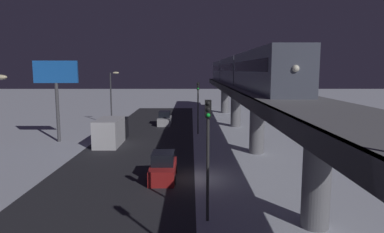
{
  "coord_description": "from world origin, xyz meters",
  "views": [
    {
      "loc": [
        0.07,
        24.29,
        7.9
      ],
      "look_at": [
        -0.04,
        -13.37,
        2.78
      ],
      "focal_mm": 32.08,
      "sensor_mm": 36.0,
      "label": 1
    }
  ],
  "objects_px": {
    "sedan_silver": "(165,119)",
    "box_truck": "(111,131)",
    "traffic_light_mid": "(198,100)",
    "subway_train": "(236,70)",
    "sedan_red": "(163,168)",
    "commercial_billboard": "(56,80)",
    "traffic_light_near": "(208,143)"
  },
  "relations": [
    {
      "from": "sedan_silver",
      "to": "traffic_light_near",
      "type": "distance_m",
      "value": 32.63
    },
    {
      "from": "box_truck",
      "to": "traffic_light_mid",
      "type": "bearing_deg",
      "value": -150.98
    },
    {
      "from": "box_truck",
      "to": "subway_train",
      "type": "bearing_deg",
      "value": -141.87
    },
    {
      "from": "subway_train",
      "to": "sedan_red",
      "type": "bearing_deg",
      "value": 70.92
    },
    {
      "from": "box_truck",
      "to": "commercial_billboard",
      "type": "distance_m",
      "value": 8.2
    },
    {
      "from": "subway_train",
      "to": "traffic_light_mid",
      "type": "height_order",
      "value": "subway_train"
    },
    {
      "from": "sedan_red",
      "to": "traffic_light_near",
      "type": "bearing_deg",
      "value": -67.79
    },
    {
      "from": "sedan_silver",
      "to": "traffic_light_mid",
      "type": "distance_m",
      "value": 9.42
    },
    {
      "from": "traffic_light_near",
      "to": "commercial_billboard",
      "type": "xyz_separation_m",
      "value": [
        15.54,
        -20.24,
        2.63
      ]
    },
    {
      "from": "subway_train",
      "to": "sedan_silver",
      "type": "distance_m",
      "value": 12.39
    },
    {
      "from": "sedan_red",
      "to": "box_truck",
      "type": "relative_size",
      "value": 0.58
    },
    {
      "from": "sedan_red",
      "to": "commercial_billboard",
      "type": "bearing_deg",
      "value": 133.89
    },
    {
      "from": "sedan_silver",
      "to": "box_truck",
      "type": "relative_size",
      "value": 0.6
    },
    {
      "from": "box_truck",
      "to": "sedan_silver",
      "type": "bearing_deg",
      "value": -110.71
    },
    {
      "from": "sedan_red",
      "to": "traffic_light_mid",
      "type": "bearing_deg",
      "value": 80.64
    },
    {
      "from": "sedan_red",
      "to": "traffic_light_near",
      "type": "distance_m",
      "value": 8.4
    },
    {
      "from": "traffic_light_mid",
      "to": "traffic_light_near",
      "type": "bearing_deg",
      "value": 90.0
    },
    {
      "from": "subway_train",
      "to": "sedan_silver",
      "type": "xyz_separation_m",
      "value": [
        10.11,
        -0.99,
        -7.1
      ]
    },
    {
      "from": "sedan_red",
      "to": "commercial_billboard",
      "type": "distance_m",
      "value": 19.21
    },
    {
      "from": "sedan_silver",
      "to": "traffic_light_near",
      "type": "height_order",
      "value": "traffic_light_near"
    },
    {
      "from": "subway_train",
      "to": "sedan_red",
      "type": "xyz_separation_m",
      "value": [
        8.31,
        24.02,
        -7.12
      ]
    },
    {
      "from": "traffic_light_mid",
      "to": "commercial_billboard",
      "type": "xyz_separation_m",
      "value": [
        15.54,
        4.44,
        2.63
      ]
    },
    {
      "from": "traffic_light_near",
      "to": "commercial_billboard",
      "type": "distance_m",
      "value": 25.65
    },
    {
      "from": "sedan_silver",
      "to": "commercial_billboard",
      "type": "relative_size",
      "value": 0.5
    },
    {
      "from": "traffic_light_near",
      "to": "commercial_billboard",
      "type": "relative_size",
      "value": 0.72
    },
    {
      "from": "sedan_red",
      "to": "box_truck",
      "type": "distance_m",
      "value": 13.98
    },
    {
      "from": "sedan_silver",
      "to": "box_truck",
      "type": "bearing_deg",
      "value": -110.71
    },
    {
      "from": "sedan_silver",
      "to": "commercial_billboard",
      "type": "xyz_separation_m",
      "value": [
        10.84,
        11.87,
        6.03
      ]
    },
    {
      "from": "traffic_light_near",
      "to": "traffic_light_mid",
      "type": "relative_size",
      "value": 1.0
    },
    {
      "from": "box_truck",
      "to": "traffic_light_mid",
      "type": "xyz_separation_m",
      "value": [
        -9.5,
        -5.27,
        2.85
      ]
    },
    {
      "from": "sedan_silver",
      "to": "box_truck",
      "type": "distance_m",
      "value": 13.58
    },
    {
      "from": "sedan_red",
      "to": "subway_train",
      "type": "bearing_deg",
      "value": 70.92
    }
  ]
}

